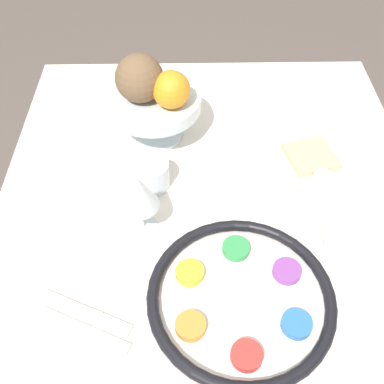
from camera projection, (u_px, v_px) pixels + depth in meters
The scene contains 12 objects.
ground_plane at pixel (205, 375), 1.38m from camera, with size 8.00×8.00×0.00m, color #564C47.
dining_table at pixel (209, 323), 1.10m from camera, with size 1.14×0.85×0.73m.
seder_plate at pixel (241, 298), 0.73m from camera, with size 0.31×0.31×0.03m.
wine_glass at pixel (139, 193), 0.77m from camera, with size 0.07×0.07×0.14m.
fruit_stand at pixel (155, 106), 0.95m from camera, with size 0.20×0.20×0.11m.
orange_fruit at pixel (171, 90), 0.88m from camera, with size 0.08×0.08×0.08m.
coconut at pixel (139, 78), 0.89m from camera, with size 0.10×0.10×0.10m.
bread_plate at pixel (310, 158), 0.95m from camera, with size 0.17×0.17×0.02m.
napkin_roll at pixel (328, 208), 0.85m from camera, with size 0.17×0.05×0.04m.
cup_near at pixel (152, 174), 0.89m from camera, with size 0.07×0.07×0.06m.
fork_left at pixel (83, 330), 0.70m from camera, with size 0.09×0.16×0.01m.
fork_right at pixel (85, 313), 0.72m from camera, with size 0.08×0.16×0.01m.
Camera 1 is at (-0.49, 0.05, 1.41)m, focal length 42.00 mm.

